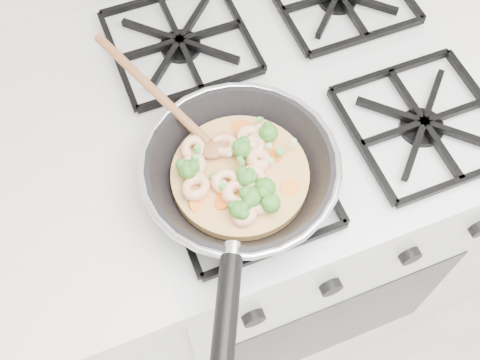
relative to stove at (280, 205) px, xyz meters
name	(u,v)px	position (x,y,z in m)	size (l,w,h in m)	color
stove	(280,205)	(0.00, 0.00, 0.00)	(0.60, 0.60, 0.92)	silver
skillet	(239,175)	(-0.16, -0.15, 0.50)	(0.30, 0.57, 0.09)	black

